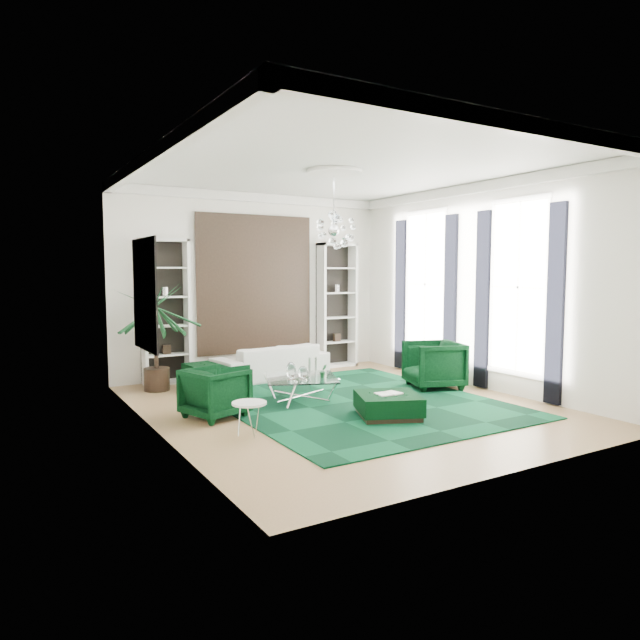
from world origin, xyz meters
TOP-DOWN VIEW (x-y plane):
  - floor at (0.00, 0.00)m, footprint 6.00×7.00m
  - ceiling at (0.00, 0.00)m, footprint 6.00×7.00m
  - wall_back at (0.00, 3.51)m, footprint 6.00×0.02m
  - wall_front at (0.00, -3.51)m, footprint 6.00×0.02m
  - wall_left at (-3.01, 0.00)m, footprint 0.02×7.00m
  - wall_right at (3.01, 0.00)m, footprint 0.02×7.00m
  - crown_molding at (0.00, 0.00)m, footprint 6.00×7.00m
  - ceiling_medallion at (0.00, 0.30)m, footprint 0.90×0.90m
  - tapestry at (0.00, 3.46)m, footprint 2.50×0.06m
  - shelving_left at (-1.95, 3.31)m, footprint 0.90×0.38m
  - shelving_right at (1.95, 3.31)m, footprint 0.90×0.38m
  - painting at (-2.97, 0.60)m, footprint 0.04×1.30m
  - window_near at (2.99, -0.90)m, footprint 0.03×1.10m
  - curtain_near_a at (2.96, -1.68)m, footprint 0.07×0.30m
  - curtain_near_b at (2.96, -0.12)m, footprint 0.07×0.30m
  - window_far at (2.99, 1.50)m, footprint 0.03×1.10m
  - curtain_far_a at (2.96, 0.72)m, footprint 0.07×0.30m
  - curtain_far_b at (2.96, 2.28)m, footprint 0.07×0.30m
  - rug at (0.30, 0.13)m, footprint 4.20×5.00m
  - sofa at (0.00, 2.72)m, footprint 2.46×1.22m
  - armchair_left at (-2.04, 0.38)m, footprint 1.04×1.02m
  - armchair_right at (2.21, 0.34)m, footprint 1.22×1.20m
  - coffee_table at (-0.40, 0.70)m, footprint 1.53×1.53m
  - ottoman_side at (-1.23, 2.57)m, footprint 1.07×1.07m
  - ottoman_front at (0.17, -0.95)m, footprint 1.16×1.16m
  - book at (0.17, -0.95)m, footprint 0.39×0.26m
  - side_table at (-1.99, -0.77)m, footprint 0.56×0.56m
  - palm at (-2.30, 2.75)m, footprint 2.02×2.02m
  - chandelier at (0.13, 0.52)m, footprint 0.96×0.96m
  - table_plant at (-0.11, 0.46)m, footprint 0.14×0.11m

SIDE VIEW (x-z plane):
  - floor at x=0.00m, z-range -0.02..0.00m
  - rug at x=0.30m, z-range 0.00..0.02m
  - ottoman_front at x=0.17m, z-range 0.00..0.36m
  - coffee_table at x=-0.40m, z-range 0.00..0.40m
  - ottoman_side at x=-1.23m, z-range 0.00..0.43m
  - side_table at x=-1.99m, z-range 0.00..0.44m
  - sofa at x=0.00m, z-range 0.00..0.69m
  - book at x=0.17m, z-range 0.36..0.38m
  - armchair_left at x=-2.04m, z-range 0.00..0.75m
  - armchair_right at x=2.21m, z-range 0.00..0.88m
  - table_plant at x=-0.11m, z-range 0.40..0.63m
  - palm at x=-2.30m, z-range 0.00..2.50m
  - shelving_left at x=-1.95m, z-range 0.00..2.80m
  - shelving_right at x=1.95m, z-range 0.00..2.80m
  - curtain_near_a at x=2.96m, z-range 0.02..3.27m
  - curtain_near_b at x=2.96m, z-range 0.02..3.27m
  - curtain_far_a at x=2.96m, z-range 0.02..3.27m
  - curtain_far_b at x=2.96m, z-range 0.02..3.27m
  - painting at x=-2.97m, z-range 1.05..2.65m
  - wall_back at x=0.00m, z-range 0.00..3.80m
  - wall_front at x=0.00m, z-range 0.00..3.80m
  - wall_left at x=-3.01m, z-range 0.00..3.80m
  - wall_right at x=3.01m, z-range 0.00..3.80m
  - tapestry at x=0.00m, z-range 0.50..3.30m
  - window_near at x=2.99m, z-range 0.45..3.35m
  - window_far at x=2.99m, z-range 0.45..3.35m
  - chandelier at x=0.13m, z-range 2.52..3.18m
  - crown_molding at x=0.00m, z-range 3.61..3.79m
  - ceiling_medallion at x=0.00m, z-range 3.75..3.79m
  - ceiling at x=0.00m, z-range 3.80..3.82m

